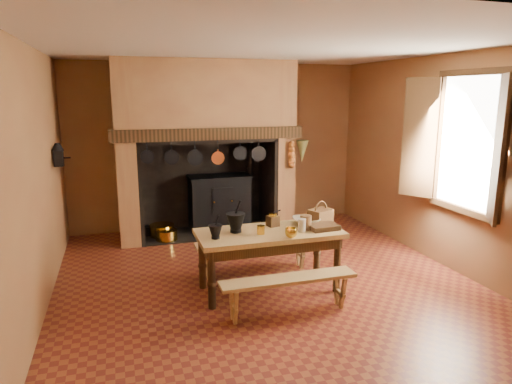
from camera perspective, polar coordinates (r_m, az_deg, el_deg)
floor at (r=5.73m, az=1.41°, el=-11.38°), size 5.50×5.50×0.00m
ceiling at (r=5.27m, az=1.57°, el=17.75°), size 5.50×5.50×0.00m
back_wall at (r=7.95m, az=-4.83°, el=5.75°), size 5.00×0.02×2.80m
wall_left at (r=5.12m, az=-26.09°, el=0.93°), size 0.02×5.50×2.80m
wall_right at (r=6.55m, az=22.76°, el=3.44°), size 0.02×5.50×2.80m
wall_front at (r=2.92m, az=18.94°, el=-6.31°), size 5.00×0.02×2.80m
chimney_breast at (r=7.43m, az=-6.44°, el=8.45°), size 2.95×0.96×2.80m
iron_range at (r=7.81m, az=-4.54°, el=-1.19°), size 1.12×0.55×1.60m
hearth_pans at (r=7.55m, az=-11.62°, el=-4.95°), size 0.51×0.62×0.20m
hanging_pans at (r=6.98m, az=-5.91°, el=4.49°), size 1.92×0.29×0.27m
onion_string at (r=7.33m, az=4.48°, el=4.66°), size 0.12×0.10×0.46m
herb_bunch at (r=7.39m, az=5.79°, el=5.09°), size 0.20×0.20×0.35m
window at (r=6.11m, az=24.27°, el=5.59°), size 0.39×1.75×1.76m
wall_coffee_mill at (r=6.61m, az=-23.50°, el=4.48°), size 0.23×0.16×0.31m
work_table at (r=5.35m, az=1.66°, el=-6.07°), size 1.68×0.75×0.73m
bench_front at (r=4.90m, az=4.09°, el=-11.71°), size 1.47×0.26×0.41m
bench_back at (r=5.95m, az=-0.10°, el=-7.05°), size 1.55×0.27×0.44m
mortar_large at (r=5.24m, az=-2.55°, el=-3.72°), size 0.22×0.22×0.38m
mortar_small at (r=5.04m, az=-5.09°, el=-4.88°), size 0.16×0.16×0.26m
coffee_grinder at (r=5.49m, az=2.11°, el=-3.53°), size 0.18×0.15×0.20m
brass_mug_a at (r=5.19m, az=0.61°, el=-4.74°), size 0.10×0.10×0.10m
brass_mug_b at (r=5.51m, az=6.16°, el=-3.82°), size 0.09×0.09×0.10m
mixing_bowl at (r=5.62m, az=6.30°, el=-3.59°), size 0.37×0.37×0.08m
stoneware_crock at (r=5.40m, az=6.24°, el=-3.78°), size 0.16×0.16×0.17m
glass_jar at (r=5.29m, az=5.76°, el=-4.16°), size 0.10×0.10×0.15m
wicker_basket at (r=5.74m, az=8.07°, el=-2.83°), size 0.34×0.30×0.27m
wooden_tray at (r=5.43m, az=8.42°, el=-4.33°), size 0.35×0.26×0.06m
brass_cup at (r=5.09m, az=4.41°, el=-5.09°), size 0.15×0.15×0.11m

